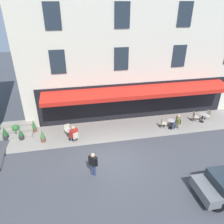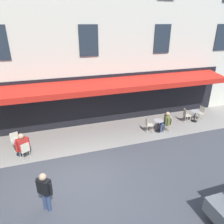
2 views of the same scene
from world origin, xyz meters
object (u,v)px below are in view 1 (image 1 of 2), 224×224
cafe_chair_cream_facing_street (75,137)px  potted_plant_mid_terrace (5,133)px  cafe_chair_cream_corner_right (163,122)px  potted_plant_under_sign (34,126)px  cafe_chair_cream_kerbside (208,114)px  seated_patron_in_red (73,133)px  cafe_table_near_entrance (171,123)px  cafe_chair_cream_by_window (67,129)px  walking_pedestrian_in_black (93,163)px  potted_plant_by_steps (16,129)px  cafe_table_mid_terrace (202,117)px  potted_plant_entrance_left (21,134)px  cafe_chair_cream_near_door (179,123)px  potted_plant_entrance_right (42,136)px  cafe_chair_cream_corner_left (195,116)px  seated_companion_in_olive (177,121)px  cafe_table_streetside (71,133)px

cafe_chair_cream_facing_street → potted_plant_mid_terrace: bearing=-16.0°
cafe_chair_cream_corner_right → potted_plant_under_sign: 10.08m
cafe_chair_cream_kerbside → seated_patron_in_red: 11.32m
cafe_table_near_entrance → cafe_chair_cream_by_window: (8.07, -0.62, 0.06)m
walking_pedestrian_in_black → potted_plant_by_steps: bearing=-45.8°
cafe_table_mid_terrace → potted_plant_entrance_left: (14.45, -0.23, -0.08)m
cafe_chair_cream_near_door → potted_plant_entrance_left: size_ratio=1.07×
cafe_chair_cream_corner_right → potted_plant_entrance_right: potted_plant_entrance_right is taller
cafe_chair_cream_facing_street → potted_plant_by_steps: size_ratio=1.14×
cafe_table_near_entrance → cafe_chair_cream_corner_left: size_ratio=0.82×
cafe_chair_cream_kerbside → cafe_chair_cream_facing_street: (11.17, 1.17, 0.00)m
cafe_chair_cream_by_window → cafe_chair_cream_corner_right: bearing=176.3°
cafe_table_mid_terrace → seated_companion_in_olive: seated_companion_in_olive is taller
cafe_chair_cream_corner_right → potted_plant_entrance_left: cafe_chair_cream_corner_right is taller
cafe_chair_cream_near_door → cafe_chair_cream_by_window: 8.71m
cafe_chair_cream_corner_right → cafe_chair_cream_kerbside: same height
cafe_table_streetside → seated_companion_in_olive: bearing=178.9°
cafe_chair_cream_corner_right → seated_patron_in_red: 7.04m
cafe_chair_cream_corner_right → cafe_chair_cream_corner_left: (-3.02, -0.47, 0.00)m
cafe_chair_cream_kerbside → walking_pedestrian_in_black: 11.24m
cafe_chair_cream_facing_street → potted_plant_mid_terrace: size_ratio=0.85×
cafe_table_streetside → potted_plant_mid_terrace: 4.78m
cafe_chair_cream_near_door → cafe_chair_cream_facing_street: 8.14m
cafe_table_near_entrance → cafe_chair_cream_kerbside: size_ratio=0.82×
cafe_table_mid_terrace → cafe_table_streetside: size_ratio=1.00×
potted_plant_mid_terrace → cafe_chair_cream_facing_street: bearing=164.0°
cafe_chair_cream_corner_right → potted_plant_by_steps: size_ratio=1.14×
potted_plant_mid_terrace → cafe_table_near_entrance: bearing=175.8°
walking_pedestrian_in_black → potted_plant_under_sign: bearing=-54.3°
potted_plant_entrance_left → seated_companion_in_olive: bearing=175.9°
seated_companion_in_olive → cafe_table_near_entrance: bearing=-17.6°
cafe_chair_cream_kerbside → potted_plant_mid_terrace: potted_plant_mid_terrace is taller
cafe_table_streetside → seated_companion_in_olive: seated_companion_in_olive is taller
cafe_chair_cream_corner_left → potted_plant_by_steps: bearing=-3.7°
cafe_table_near_entrance → cafe_chair_cream_corner_left: 2.48m
cafe_table_mid_terrace → seated_patron_in_red: 10.70m
seated_patron_in_red → seated_companion_in_olive: 8.04m
cafe_chair_cream_corner_left → cafe_chair_cream_facing_street: size_ratio=1.00×
seated_patron_in_red → seated_companion_in_olive: (-8.04, -0.21, -0.03)m
cafe_table_mid_terrace → cafe_table_streetside: (10.87, 0.46, 0.00)m
seated_companion_in_olive → potted_plant_under_sign: size_ratio=1.22×
seated_patron_in_red → potted_plant_mid_terrace: size_ratio=1.27×
cafe_table_near_entrance → cafe_chair_cream_near_door: cafe_chair_cream_near_door is taller
cafe_chair_cream_corner_right → cafe_table_streetside: cafe_chair_cream_corner_right is taller
cafe_table_near_entrance → potted_plant_under_sign: 10.72m
cafe_chair_cream_by_window → walking_pedestrian_in_black: (-1.44, 4.52, 0.37)m
cafe_chair_cream_near_door → cafe_chair_cream_corner_right: bearing=-15.0°
potted_plant_entrance_right → cafe_chair_cream_corner_left: bearing=-177.6°
cafe_table_near_entrance → potted_plant_entrance_right: bearing=-0.5°
potted_plant_by_steps → cafe_chair_cream_facing_street: bearing=154.9°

